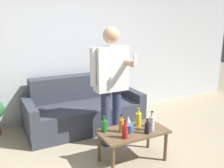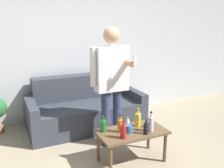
# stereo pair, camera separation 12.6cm
# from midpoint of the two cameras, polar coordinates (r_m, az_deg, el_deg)

# --- Properties ---
(wall_back) EXTENTS (8.00, 0.06, 2.70)m
(wall_back) POSITION_cam_midpoint_polar(r_m,az_deg,el_deg) (4.59, -8.86, 8.75)
(wall_back) COLOR silver
(wall_back) RESTS_ON ground_plane
(couch) EXTENTS (1.92, 0.94, 0.85)m
(couch) POSITION_cam_midpoint_polar(r_m,az_deg,el_deg) (4.35, -5.46, -5.64)
(couch) COLOR #383D47
(couch) RESTS_ON ground_plane
(coffee_table) EXTENTS (0.87, 0.48, 0.43)m
(coffee_table) POSITION_cam_midpoint_polar(r_m,az_deg,el_deg) (3.25, 5.67, -11.49)
(coffee_table) COLOR brown
(coffee_table) RESTS_ON ground_plane
(bottle_orange) EXTENTS (0.08, 0.08, 0.24)m
(bottle_orange) POSITION_cam_midpoint_polar(r_m,az_deg,el_deg) (3.33, 7.03, -8.00)
(bottle_orange) COLOR yellow
(bottle_orange) RESTS_ON coffee_table
(bottle_green) EXTENTS (0.06, 0.06, 0.23)m
(bottle_green) POSITION_cam_midpoint_polar(r_m,az_deg,el_deg) (3.14, 3.06, -9.42)
(bottle_green) COLOR orange
(bottle_green) RESTS_ON coffee_table
(bottle_dark) EXTENTS (0.06, 0.06, 0.19)m
(bottle_dark) POSITION_cam_midpoint_polar(r_m,az_deg,el_deg) (3.13, 8.93, -9.94)
(bottle_dark) COLOR black
(bottle_dark) RESTS_ON coffee_table
(bottle_yellow) EXTENTS (0.08, 0.08, 0.20)m
(bottle_yellow) POSITION_cam_midpoint_polar(r_m,az_deg,el_deg) (3.16, -0.88, -9.47)
(bottle_yellow) COLOR #23752D
(bottle_yellow) RESTS_ON coffee_table
(bottle_red) EXTENTS (0.07, 0.07, 0.26)m
(bottle_red) POSITION_cam_midpoint_polar(r_m,az_deg,el_deg) (3.20, 9.99, -8.92)
(bottle_red) COLOR silver
(bottle_red) RESTS_ON coffee_table
(bottle_clear) EXTENTS (0.07, 0.07, 0.23)m
(bottle_clear) POSITION_cam_midpoint_polar(r_m,az_deg,el_deg) (2.99, 3.82, -10.72)
(bottle_clear) COLOR #B21E1E
(bottle_clear) RESTS_ON coffee_table
(wine_glass_near) EXTENTS (0.06, 0.06, 0.15)m
(wine_glass_near) POSITION_cam_midpoint_polar(r_m,az_deg,el_deg) (3.27, 4.72, -8.20)
(wine_glass_near) COLOR silver
(wine_glass_near) RESTS_ON coffee_table
(wine_glass_far) EXTENTS (0.08, 0.08, 0.15)m
(wine_glass_far) POSITION_cam_midpoint_polar(r_m,az_deg,el_deg) (3.31, 9.86, -8.08)
(wine_glass_far) COLOR silver
(wine_glass_far) RESTS_ON coffee_table
(cup_on_table) EXTENTS (0.09, 0.09, 0.10)m
(cup_on_table) POSITION_cam_midpoint_polar(r_m,az_deg,el_deg) (3.15, 4.96, -10.19)
(cup_on_table) COLOR #3366B2
(cup_on_table) RESTS_ON coffee_table
(person_standing_front) EXTENTS (0.54, 0.44, 1.70)m
(person_standing_front) POSITION_cam_midpoint_polar(r_m,az_deg,el_deg) (3.46, 0.86, 1.27)
(person_standing_front) COLOR navy
(person_standing_front) RESTS_ON ground_plane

